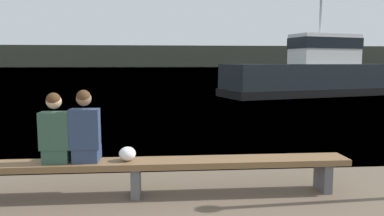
{
  "coord_description": "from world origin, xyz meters",
  "views": [
    {
      "loc": [
        -0.35,
        -1.57,
        1.82
      ],
      "look_at": [
        0.33,
        6.44,
        0.84
      ],
      "focal_mm": 35.0,
      "sensor_mm": 36.0,
      "label": 1
    }
  ],
  "objects_px": {
    "bench_main": "(136,167)",
    "shopping_bag": "(127,154)",
    "tugboat_red": "(317,76)",
    "person_left": "(56,133)",
    "person_right": "(85,131)"
  },
  "relations": [
    {
      "from": "bench_main",
      "to": "shopping_bag",
      "type": "relative_size",
      "value": 25.83
    },
    {
      "from": "bench_main",
      "to": "tugboat_red",
      "type": "relative_size",
      "value": 0.52
    },
    {
      "from": "bench_main",
      "to": "person_left",
      "type": "relative_size",
      "value": 6.29
    },
    {
      "from": "person_left",
      "to": "shopping_bag",
      "type": "height_order",
      "value": "person_left"
    },
    {
      "from": "tugboat_red",
      "to": "person_right",
      "type": "bearing_deg",
      "value": 131.81
    },
    {
      "from": "bench_main",
      "to": "person_right",
      "type": "bearing_deg",
      "value": 179.24
    },
    {
      "from": "person_right",
      "to": "tugboat_red",
      "type": "relative_size",
      "value": 0.09
    },
    {
      "from": "shopping_bag",
      "to": "tugboat_red",
      "type": "height_order",
      "value": "tugboat_red"
    },
    {
      "from": "person_right",
      "to": "tugboat_red",
      "type": "bearing_deg",
      "value": 57.47
    },
    {
      "from": "person_right",
      "to": "person_left",
      "type": "bearing_deg",
      "value": 179.86
    },
    {
      "from": "bench_main",
      "to": "shopping_bag",
      "type": "bearing_deg",
      "value": 175.04
    },
    {
      "from": "tugboat_red",
      "to": "person_left",
      "type": "bearing_deg",
      "value": 130.81
    },
    {
      "from": "bench_main",
      "to": "shopping_bag",
      "type": "xyz_separation_m",
      "value": [
        -0.11,
        0.01,
        0.19
      ]
    },
    {
      "from": "person_left",
      "to": "person_right",
      "type": "distance_m",
      "value": 0.38
    },
    {
      "from": "person_left",
      "to": "tugboat_red",
      "type": "bearing_deg",
      "value": 56.46
    }
  ]
}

